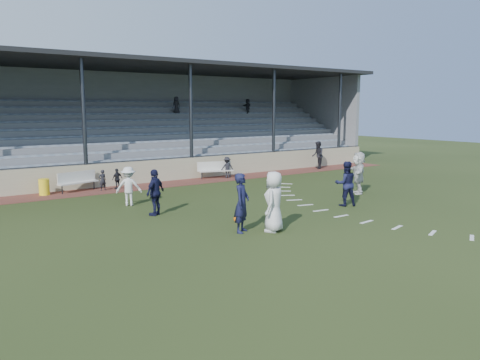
# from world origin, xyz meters

# --- Properties ---
(ground) EXTENTS (90.00, 90.00, 0.00)m
(ground) POSITION_xyz_m (0.00, 0.00, 0.00)
(ground) COLOR #253114
(ground) RESTS_ON ground
(cinder_track) EXTENTS (34.00, 2.00, 0.02)m
(cinder_track) POSITION_xyz_m (0.00, 10.50, 0.01)
(cinder_track) COLOR #552922
(cinder_track) RESTS_ON ground
(retaining_wall) EXTENTS (34.00, 0.18, 1.20)m
(retaining_wall) POSITION_xyz_m (0.00, 11.55, 0.60)
(retaining_wall) COLOR tan
(retaining_wall) RESTS_ON ground
(bench_left) EXTENTS (2.03, 0.98, 0.95)m
(bench_left) POSITION_xyz_m (-3.66, 10.94, 0.58)
(bench_left) COLOR beige
(bench_left) RESTS_ON cinder_track
(bench_right) EXTENTS (2.04, 0.93, 0.95)m
(bench_right) POSITION_xyz_m (4.05, 10.82, 0.58)
(bench_right) COLOR beige
(bench_right) RESTS_ON cinder_track
(trash_bin) EXTENTS (0.47, 0.47, 0.75)m
(trash_bin) POSITION_xyz_m (-5.22, 10.80, 0.39)
(trash_bin) COLOR yellow
(trash_bin) RESTS_ON cinder_track
(football) EXTENTS (0.24, 0.24, 0.24)m
(football) POSITION_xyz_m (-0.85, 1.47, 0.12)
(football) COLOR #CB560B
(football) RESTS_ON ground
(player_white_lead) EXTENTS (1.15, 1.08, 1.97)m
(player_white_lead) POSITION_xyz_m (-0.57, -0.24, 0.99)
(player_white_lead) COLOR silver
(player_white_lead) RESTS_ON ground
(player_navy_lead) EXTENTS (0.84, 0.79, 1.93)m
(player_navy_lead) POSITION_xyz_m (-1.49, 0.27, 0.96)
(player_navy_lead) COLOR #131434
(player_navy_lead) RESTS_ON ground
(player_navy_mid) EXTENTS (1.11, 1.03, 1.84)m
(player_navy_mid) POSITION_xyz_m (4.41, 1.25, 0.92)
(player_navy_mid) COLOR #131434
(player_navy_mid) RESTS_ON ground
(player_white_wing) EXTENTS (1.20, 1.01, 1.61)m
(player_white_wing) POSITION_xyz_m (-2.88, 6.36, 0.81)
(player_white_wing) COLOR silver
(player_white_wing) RESTS_ON ground
(player_navy_wing) EXTENTS (1.09, 0.90, 1.74)m
(player_navy_wing) POSITION_xyz_m (-2.73, 4.11, 0.87)
(player_navy_wing) COLOR #131434
(player_navy_wing) RESTS_ON ground
(player_white_back) EXTENTS (1.63, 1.77, 1.97)m
(player_white_back) POSITION_xyz_m (7.04, 2.87, 0.99)
(player_white_back) COLOR silver
(player_white_back) RESTS_ON ground
(official) EXTENTS (1.08, 1.12, 1.82)m
(official) POSITION_xyz_m (11.91, 10.57, 0.93)
(official) COLOR black
(official) RESTS_ON cinder_track
(sub_left_near) EXTENTS (0.41, 0.30, 1.02)m
(sub_left_near) POSITION_xyz_m (-2.60, 10.46, 0.53)
(sub_left_near) COLOR black
(sub_left_near) RESTS_ON cinder_track
(sub_left_far) EXTENTS (0.65, 0.43, 1.02)m
(sub_left_far) POSITION_xyz_m (-1.87, 10.44, 0.53)
(sub_left_far) COLOR black
(sub_left_far) RESTS_ON cinder_track
(sub_right) EXTENTS (0.85, 0.59, 1.21)m
(sub_right) POSITION_xyz_m (4.69, 10.52, 0.63)
(sub_right) COLOR black
(sub_right) RESTS_ON cinder_track
(grandstand) EXTENTS (34.60, 9.00, 6.61)m
(grandstand) POSITION_xyz_m (0.01, 16.26, 2.20)
(grandstand) COLOR slate
(grandstand) RESTS_ON ground
(penalty_arc) EXTENTS (3.89, 14.63, 0.01)m
(penalty_arc) POSITION_xyz_m (4.12, 0.00, 0.01)
(penalty_arc) COLOR silver
(penalty_arc) RESTS_ON ground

